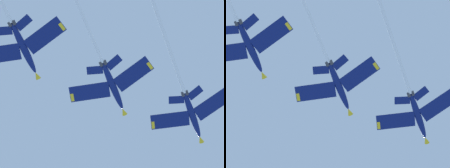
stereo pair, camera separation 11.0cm
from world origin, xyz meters
TOP-DOWN VIEW (x-y plane):
  - jet_lead at (7.63, 12.82)m, footprint 38.86×35.02m
  - jet_second at (-11.10, 16.58)m, footprint 37.75×33.18m
  - jet_third at (-32.59, 17.77)m, footprint 37.04×32.74m

SIDE VIEW (x-z plane):
  - jet_third at x=-32.59m, z-range 93.42..104.47m
  - jet_second at x=-11.10m, z-range 97.20..108.15m
  - jet_lead at x=7.63m, z-range 100.36..111.37m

